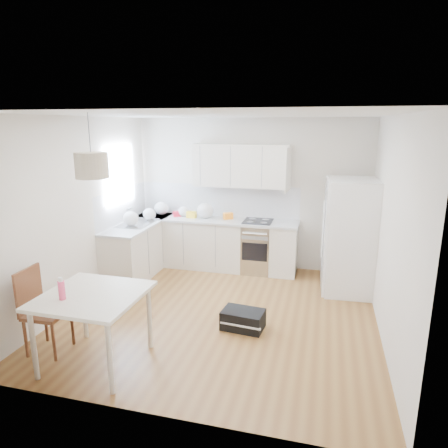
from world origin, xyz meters
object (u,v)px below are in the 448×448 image
refrigerator (350,236)px  gym_bag (243,319)px  dining_chair (47,311)px  dining_table (93,302)px

refrigerator → gym_bag: size_ratio=3.36×
refrigerator → dining_chair: bearing=-144.3°
gym_bag → dining_table: bearing=-134.8°
dining_chair → refrigerator: bearing=36.3°
refrigerator → dining_chair: size_ratio=1.77×
refrigerator → gym_bag: bearing=-132.2°
refrigerator → dining_chair: 4.39m
dining_table → dining_chair: (-0.66, 0.07, -0.23)m
dining_table → dining_chair: 0.70m
dining_table → gym_bag: (1.42, 1.15, -0.61)m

